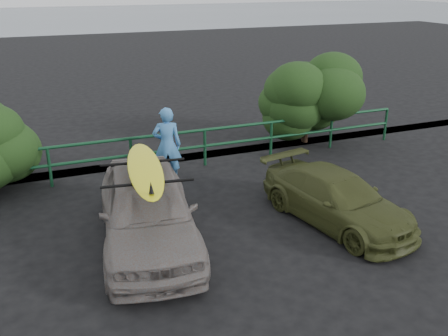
{
  "coord_description": "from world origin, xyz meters",
  "views": [
    {
      "loc": [
        -3.29,
        -7.03,
        4.83
      ],
      "look_at": [
        0.32,
        1.94,
        1.1
      ],
      "focal_mm": 40.0,
      "sensor_mm": 36.0,
      "label": 1
    }
  ],
  "objects_px": {
    "man": "(167,145)",
    "guardrail": "(169,152)",
    "sedan": "(147,210)",
    "olive_vehicle": "(337,199)",
    "surfboard": "(145,169)"
  },
  "relations": [
    {
      "from": "sedan",
      "to": "man",
      "type": "xyz_separation_m",
      "value": [
        1.22,
        2.94,
        0.22
      ]
    },
    {
      "from": "man",
      "to": "surfboard",
      "type": "bearing_deg",
      "value": 82.09
    },
    {
      "from": "olive_vehicle",
      "to": "man",
      "type": "bearing_deg",
      "value": 116.07
    },
    {
      "from": "sedan",
      "to": "surfboard",
      "type": "distance_m",
      "value": 0.83
    },
    {
      "from": "man",
      "to": "guardrail",
      "type": "bearing_deg",
      "value": -93.93
    },
    {
      "from": "olive_vehicle",
      "to": "surfboard",
      "type": "bearing_deg",
      "value": 161.09
    },
    {
      "from": "guardrail",
      "to": "man",
      "type": "xyz_separation_m",
      "value": [
        -0.25,
        -0.73,
        0.43
      ]
    },
    {
      "from": "guardrail",
      "to": "olive_vehicle",
      "type": "xyz_separation_m",
      "value": [
        2.38,
        -4.2,
        0.01
      ]
    },
    {
      "from": "sedan",
      "to": "surfboard",
      "type": "relative_size",
      "value": 1.46
    },
    {
      "from": "olive_vehicle",
      "to": "surfboard",
      "type": "relative_size",
      "value": 1.24
    },
    {
      "from": "sedan",
      "to": "man",
      "type": "distance_m",
      "value": 3.19
    },
    {
      "from": "sedan",
      "to": "man",
      "type": "bearing_deg",
      "value": 75.99
    },
    {
      "from": "guardrail",
      "to": "sedan",
      "type": "distance_m",
      "value": 3.96
    },
    {
      "from": "guardrail",
      "to": "surfboard",
      "type": "xyz_separation_m",
      "value": [
        -1.47,
        -3.67,
        1.05
      ]
    },
    {
      "from": "guardrail",
      "to": "man",
      "type": "height_order",
      "value": "man"
    }
  ]
}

